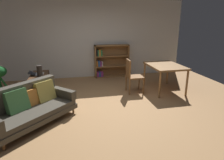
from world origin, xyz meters
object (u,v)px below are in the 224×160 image
(open_laptop, at_px, (37,74))
(desk_speaker, at_px, (40,71))
(fabric_couch, at_px, (29,106))
(dining_table, at_px, (165,68))
(bookshelf, at_px, (110,61))
(dining_chair_near, at_px, (132,75))
(media_console, at_px, (40,84))

(open_laptop, distance_m, desk_speaker, 0.28)
(fabric_couch, xyz_separation_m, dining_table, (3.56, 1.20, 0.33))
(open_laptop, bearing_deg, fabric_couch, -88.52)
(dining_table, bearing_deg, open_laptop, 171.68)
(desk_speaker, xyz_separation_m, dining_table, (3.49, -0.31, -0.02))
(desk_speaker, bearing_deg, open_laptop, 116.26)
(dining_table, height_order, bookshelf, bookshelf)
(dining_chair_near, bearing_deg, bookshelf, 98.68)
(desk_speaker, height_order, bookshelf, bookshelf)
(media_console, distance_m, open_laptop, 0.31)
(media_console, bearing_deg, dining_table, -7.57)
(open_laptop, distance_m, dining_chair_near, 2.67)
(open_laptop, xyz_separation_m, bookshelf, (2.34, 1.31, -0.00))
(dining_chair_near, xyz_separation_m, bookshelf, (-0.28, 1.81, 0.04))
(dining_chair_near, distance_m, bookshelf, 1.84)
(dining_chair_near, bearing_deg, fabric_couch, -154.70)
(media_console, height_order, desk_speaker, desk_speaker)
(dining_chair_near, bearing_deg, dining_table, -1.03)
(media_console, relative_size, desk_speaker, 3.62)
(open_laptop, relative_size, dining_table, 0.33)
(fabric_couch, height_order, dining_chair_near, dining_chair_near)
(desk_speaker, distance_m, bookshelf, 2.71)
(media_console, distance_m, dining_chair_near, 2.61)
(open_laptop, xyz_separation_m, dining_chair_near, (2.62, -0.51, -0.04))
(open_laptop, bearing_deg, dining_table, -8.32)
(desk_speaker, bearing_deg, bookshelf, 34.37)
(fabric_couch, bearing_deg, dining_chair_near, 25.30)
(fabric_couch, relative_size, dining_chair_near, 1.90)
(fabric_couch, height_order, media_console, fabric_couch)
(fabric_couch, height_order, bookshelf, bookshelf)
(media_console, bearing_deg, desk_speaker, -72.00)
(media_console, xyz_separation_m, dining_chair_near, (2.56, -0.45, 0.26))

